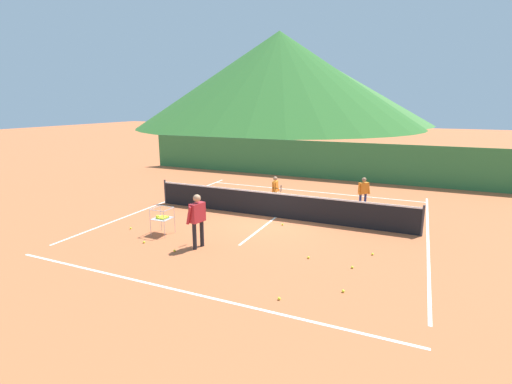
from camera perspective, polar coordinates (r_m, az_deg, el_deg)
ground_plane at (r=14.38m, az=3.01°, el=-3.89°), size 120.00×120.00×0.00m
line_baseline_near at (r=9.19m, az=-11.52°, el=-14.52°), size 10.67×0.08×0.01m
line_baseline_far at (r=18.75m, az=8.17°, el=0.11°), size 10.67×0.08×0.01m
line_sideline_west at (r=16.93m, az=-14.13°, el=-1.61°), size 0.08×11.04×0.01m
line_sideline_east at (r=13.55m, az=24.74°, el=-6.22°), size 0.08×11.04×0.01m
line_service_center at (r=14.38m, az=3.01°, el=-3.87°), size 0.08×6.34×0.01m
tennis_net at (r=14.24m, az=3.04°, el=-1.96°), size 10.34×0.08×1.05m
instructor at (r=11.27m, az=-8.92°, el=-3.64°), size 0.44×0.81×1.66m
student_0 at (r=15.76m, az=2.98°, el=0.56°), size 0.46×0.59×1.28m
student_1 at (r=15.84m, az=16.06°, el=0.24°), size 0.49×0.48×1.34m
ball_cart at (r=12.78m, az=-14.13°, el=-3.78°), size 0.58×0.58×0.90m
tennis_ball_0 at (r=12.29m, az=-16.72°, el=-7.33°), size 0.07×0.07×0.07m
tennis_ball_1 at (r=11.40m, az=-12.32°, el=-8.72°), size 0.07×0.07×0.07m
tennis_ball_2 at (r=10.41m, az=14.47°, el=-11.04°), size 0.07×0.07×0.07m
tennis_ball_3 at (r=10.78m, az=8.00°, el=-9.85°), size 0.07×0.07×0.07m
tennis_ball_4 at (r=13.47m, az=4.07°, el=-4.95°), size 0.07×0.07×0.07m
tennis_ball_5 at (r=8.65m, az=3.55°, el=-15.91°), size 0.07×0.07×0.07m
tennis_ball_6 at (r=11.41m, az=17.35°, el=-9.02°), size 0.07×0.07×0.07m
tennis_ball_7 at (r=13.75m, az=-18.57°, el=-5.25°), size 0.07×0.07×0.07m
tennis_ball_8 at (r=9.16m, az=13.15°, el=-14.49°), size 0.07×0.07×0.07m
windscreen_fence at (r=21.80m, az=10.71°, el=4.76°), size 23.47×0.08×2.16m
hill_0 at (r=70.29m, az=3.51°, el=16.67°), size 50.79×50.79×16.65m
hill_1 at (r=83.26m, az=5.45°, el=16.04°), size 57.46×57.46×16.41m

